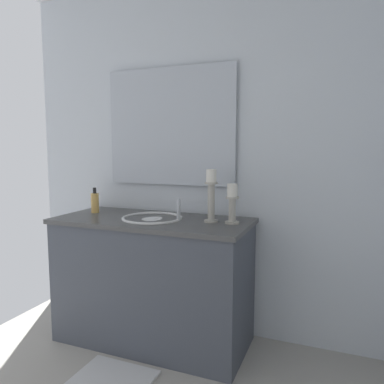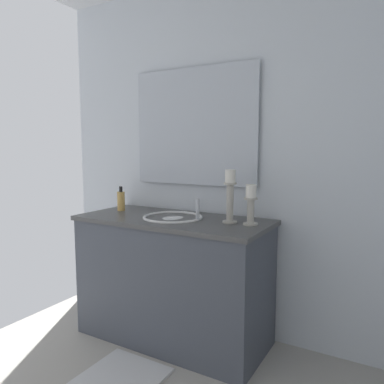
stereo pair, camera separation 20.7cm
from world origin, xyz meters
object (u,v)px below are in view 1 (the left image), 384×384
at_px(vanity_cabinet, 153,280).
at_px(candle_holder_tall, 232,203).
at_px(sink_basin, 152,224).
at_px(mirror, 170,127).
at_px(candle_holder_short, 211,194).
at_px(soap_bottle, 95,202).

relative_size(vanity_cabinet, candle_holder_tall, 5.29).
bearing_deg(candle_holder_tall, sink_basin, -84.89).
distance_m(mirror, candle_holder_tall, 0.75).
distance_m(sink_basin, mirror, 0.71).
bearing_deg(vanity_cabinet, mirror, 179.99).
relative_size(candle_holder_short, soap_bottle, 1.84).
relative_size(mirror, soap_bottle, 5.37).
distance_m(sink_basin, candle_holder_tall, 0.56).
bearing_deg(mirror, sink_basin, 0.20).
bearing_deg(soap_bottle, candle_holder_short, 89.56).
bearing_deg(candle_holder_short, candle_holder_tall, 91.88).
height_order(mirror, candle_holder_tall, mirror).
height_order(sink_basin, candle_holder_tall, candle_holder_tall).
bearing_deg(candle_holder_tall, vanity_cabinet, -84.90).
height_order(candle_holder_tall, candle_holder_short, candle_holder_short).
xyz_separation_m(vanity_cabinet, candle_holder_short, (-0.04, 0.39, 0.59)).
height_order(vanity_cabinet, candle_holder_tall, candle_holder_tall).
height_order(candle_holder_short, soap_bottle, candle_holder_short).
relative_size(vanity_cabinet, soap_bottle, 7.21).
distance_m(vanity_cabinet, candle_holder_tall, 0.76).
bearing_deg(vanity_cabinet, candle_holder_tall, 95.10).
xyz_separation_m(sink_basin, mirror, (-0.28, -0.00, 0.65)).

